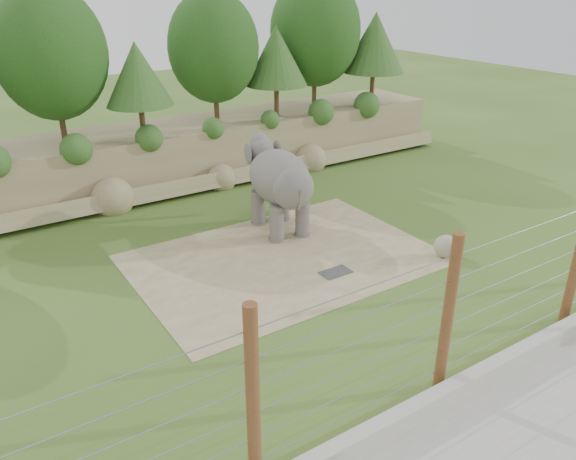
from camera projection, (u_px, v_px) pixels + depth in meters
ground at (325, 302)px, 16.72m from camera, size 90.00×90.00×0.00m
back_embankment at (168, 96)px, 25.02m from camera, size 30.00×5.52×8.77m
dirt_patch at (284, 259)px, 19.25m from camera, size 10.00×7.00×0.02m
drain_grate at (336, 272)px, 18.32m from camera, size 1.00×0.60×0.03m
elephant at (280, 190)px, 20.81m from camera, size 2.22×4.19×3.24m
stone_ball at (445, 246)px, 19.22m from camera, size 0.79×0.79×0.79m
retaining_wall at (456, 390)px, 12.81m from camera, size 26.00×0.35×0.50m
walkway at (530, 455)px, 11.39m from camera, size 26.00×4.00×0.01m
barrier_fence at (448, 315)px, 12.47m from camera, size 20.26×0.26×4.00m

